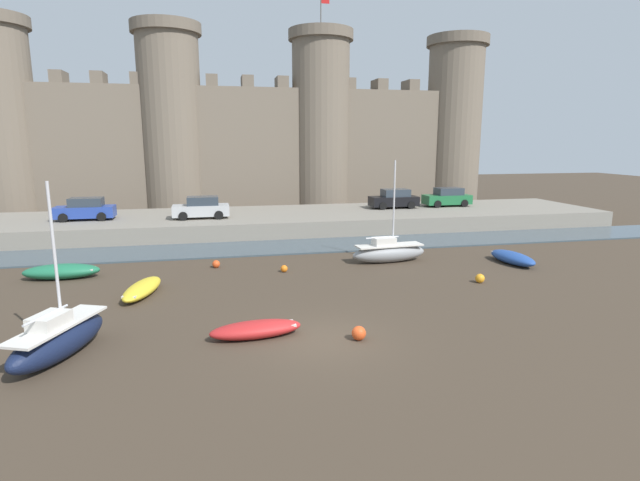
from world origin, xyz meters
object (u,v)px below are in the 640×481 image
mooring_buoy_near_channel (284,269)px  mooring_buoy_mid_mud (216,264)px  car_quay_east (394,199)px  car_quay_centre_west (201,208)px  car_quay_centre_east (447,197)px  sailboat_midflat_left (389,252)px  rowboat_foreground_right (512,257)px  car_quay_west (85,209)px  mooring_buoy_near_shore (359,333)px  sailboat_midflat_centre (58,338)px  rowboat_near_channel_left (256,329)px  rowboat_midflat_right (142,288)px  rowboat_foreground_left (62,271)px  mooring_buoy_off_centre (480,278)px

mooring_buoy_near_channel → mooring_buoy_mid_mud: bearing=154.3°
mooring_buoy_near_channel → car_quay_east: 18.62m
car_quay_centre_west → car_quay_centre_east: bearing=7.2°
sailboat_midflat_left → rowboat_foreground_right: size_ratio=1.66×
car_quay_west → car_quay_centre_west: same height
rowboat_foreground_right → car_quay_centre_east: 16.03m
mooring_buoy_near_shore → car_quay_centre_east: bearing=58.0°
car_quay_east → sailboat_midflat_centre: bearing=-130.5°
sailboat_midflat_centre → car_quay_centre_west: bearing=78.9°
car_quay_west → car_quay_centre_east: bearing=3.3°
mooring_buoy_mid_mud → car_quay_west: 14.63m
sailboat_midflat_left → mooring_buoy_mid_mud: sailboat_midflat_left is taller
rowboat_near_channel_left → car_quay_centre_east: (18.87, 23.50, 1.72)m
car_quay_east → car_quay_centre_east: same height
sailboat_midflat_centre → rowboat_near_channel_left: 6.41m
rowboat_foreground_right → sailboat_midflat_centre: bearing=-159.0°
rowboat_near_channel_left → mooring_buoy_near_shore: size_ratio=6.62×
rowboat_foreground_right → mooring_buoy_near_shore: size_ratio=6.87×
rowboat_midflat_right → rowboat_foreground_left: bearing=139.2°
mooring_buoy_off_centre → car_quay_west: (-21.96, 17.07, 1.81)m
rowboat_near_channel_left → car_quay_west: (-10.47, 21.78, 1.72)m
mooring_buoy_mid_mud → car_quay_west: (-9.16, 11.26, 1.83)m
sailboat_midflat_left → mooring_buoy_off_centre: bearing=-59.6°
rowboat_near_channel_left → mooring_buoy_off_centre: bearing=22.3°
sailboat_midflat_centre → car_quay_centre_east: size_ratio=1.39×
rowboat_midflat_right → mooring_buoy_near_channel: (6.92, 2.71, -0.13)m
rowboat_foreground_right → rowboat_near_channel_left: 17.29m
mooring_buoy_off_centre → car_quay_centre_east: (7.38, 18.78, 1.81)m
mooring_buoy_off_centre → sailboat_midflat_left: bearing=120.4°
rowboat_near_channel_left → mooring_buoy_off_centre: rowboat_near_channel_left is taller
rowboat_foreground_right → mooring_buoy_near_shore: bearing=-142.9°
rowboat_midflat_right → mooring_buoy_off_centre: (16.15, -1.39, -0.09)m
mooring_buoy_mid_mud → car_quay_centre_west: car_quay_centre_west is taller
mooring_buoy_off_centre → mooring_buoy_mid_mud: bearing=155.6°
sailboat_midflat_centre → mooring_buoy_mid_mud: bearing=65.1°
rowboat_foreground_right → mooring_buoy_near_channel: 13.13m
car_quay_east → car_quay_centre_west: (-16.05, -2.46, 0.00)m
mooring_buoy_near_shore → mooring_buoy_near_channel: (-1.28, 9.82, -0.07)m
sailboat_midflat_left → rowboat_foreground_right: 7.08m
car_quay_centre_west → mooring_buoy_near_shore: bearing=-75.3°
rowboat_midflat_right → mooring_buoy_mid_mud: 5.55m
rowboat_near_channel_left → car_quay_east: 27.14m
mooring_buoy_near_shore → mooring_buoy_near_channel: mooring_buoy_near_shore is taller
car_quay_west → car_quay_east: 24.36m
rowboat_near_channel_left → sailboat_midflat_left: bearing=48.9°
sailboat_midflat_centre → rowboat_midflat_right: sailboat_midflat_centre is taller
sailboat_midflat_centre → car_quay_west: (-4.09, 22.20, 1.37)m
sailboat_midflat_centre → car_quay_centre_west: size_ratio=1.39×
rowboat_foreground_left → car_quay_east: (22.90, 13.37, 1.64)m
sailboat_midflat_centre → mooring_buoy_off_centre: size_ratio=12.50×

